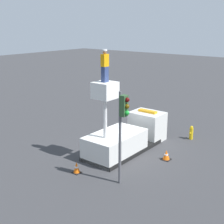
{
  "coord_description": "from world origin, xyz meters",
  "views": [
    {
      "loc": [
        -14.58,
        -10.66,
        7.69
      ],
      "look_at": [
        -2.54,
        -1.12,
        3.32
      ],
      "focal_mm": 50.0,
      "sensor_mm": 36.0,
      "label": 1
    }
  ],
  "objects_px": {
    "traffic_light_pole": "(123,120)",
    "traffic_cone_curbside": "(166,155)",
    "fire_hydrant": "(191,133)",
    "bucket_truck": "(126,136)",
    "worker": "(105,66)",
    "traffic_cone_rear": "(77,168)"
  },
  "relations": [
    {
      "from": "traffic_light_pole",
      "to": "fire_hydrant",
      "type": "distance_m",
      "value": 8.46
    },
    {
      "from": "fire_hydrant",
      "to": "traffic_cone_curbside",
      "type": "relative_size",
      "value": 1.66
    },
    {
      "from": "traffic_cone_rear",
      "to": "traffic_cone_curbside",
      "type": "relative_size",
      "value": 1.06
    },
    {
      "from": "traffic_cone_curbside",
      "to": "traffic_cone_rear",
      "type": "bearing_deg",
      "value": 146.72
    },
    {
      "from": "fire_hydrant",
      "to": "bucket_truck",
      "type": "bearing_deg",
      "value": 151.06
    },
    {
      "from": "fire_hydrant",
      "to": "traffic_cone_curbside",
      "type": "distance_m",
      "value": 4.06
    },
    {
      "from": "worker",
      "to": "traffic_cone_curbside",
      "type": "distance_m",
      "value": 6.34
    },
    {
      "from": "traffic_light_pole",
      "to": "traffic_cone_rear",
      "type": "xyz_separation_m",
      "value": [
        -0.55,
        2.62,
        -3.04
      ]
    },
    {
      "from": "bucket_truck",
      "to": "traffic_light_pole",
      "type": "bearing_deg",
      "value": -146.81
    },
    {
      "from": "fire_hydrant",
      "to": "worker",
      "type": "bearing_deg",
      "value": 159.48
    },
    {
      "from": "worker",
      "to": "traffic_light_pole",
      "type": "distance_m",
      "value": 3.6
    },
    {
      "from": "bucket_truck",
      "to": "worker",
      "type": "distance_m",
      "value": 5.05
    },
    {
      "from": "traffic_light_pole",
      "to": "fire_hydrant",
      "type": "bearing_deg",
      "value": -0.04
    },
    {
      "from": "bucket_truck",
      "to": "traffic_cone_rear",
      "type": "distance_m",
      "value": 4.24
    },
    {
      "from": "fire_hydrant",
      "to": "traffic_cone_curbside",
      "type": "xyz_separation_m",
      "value": [
        -4.05,
        -0.3,
        -0.2
      ]
    },
    {
      "from": "bucket_truck",
      "to": "worker",
      "type": "bearing_deg",
      "value": 180.0
    },
    {
      "from": "traffic_light_pole",
      "to": "traffic_cone_curbside",
      "type": "distance_m",
      "value": 4.97
    },
    {
      "from": "traffic_light_pole",
      "to": "traffic_cone_rear",
      "type": "relative_size",
      "value": 7.69
    },
    {
      "from": "traffic_light_pole",
      "to": "traffic_cone_rear",
      "type": "bearing_deg",
      "value": 101.78
    },
    {
      "from": "worker",
      "to": "fire_hydrant",
      "type": "relative_size",
      "value": 1.82
    },
    {
      "from": "worker",
      "to": "traffic_cone_rear",
      "type": "height_order",
      "value": "worker"
    },
    {
      "from": "worker",
      "to": "fire_hydrant",
      "type": "bearing_deg",
      "value": -20.52
    }
  ]
}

